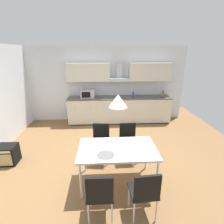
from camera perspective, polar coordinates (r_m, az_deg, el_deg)
name	(u,v)px	position (r m, az deg, el deg)	size (l,w,h in m)	color
ground_plane	(101,160)	(4.34, -3.55, -15.33)	(7.60, 8.07, 0.02)	brown
wall_back	(100,84)	(6.42, -3.79, 9.01)	(6.08, 0.10, 2.64)	silver
kitchen_counter	(119,109)	(6.30, 2.40, 0.82)	(3.61, 0.68, 0.93)	#333333
backsplash_tile	(119,88)	(6.41, 2.21, 7.81)	(3.59, 0.02, 0.51)	silver
upper_wall_cabinets	(119,72)	(6.17, 2.42, 12.84)	(3.59, 0.40, 0.60)	beige
microwave	(88,94)	(6.12, -7.98, 5.97)	(0.48, 0.35, 0.28)	#ADADB2
bottle_brown	(163,94)	(6.48, 16.29, 5.72)	(0.08, 0.08, 0.23)	brown
bottle_blue	(133,94)	(6.23, 6.94, 5.73)	(0.07, 0.07, 0.20)	blue
dining_table	(117,150)	(3.31, 1.79, -12.44)	(1.43, 0.87, 0.76)	white
chair_far_right	(128,138)	(4.14, 5.24, -8.45)	(0.41, 0.41, 0.87)	black
chair_near_left	(100,192)	(2.77, -3.98, -24.71)	(0.41, 0.41, 0.87)	black
chair_far_left	(101,139)	(4.10, -3.67, -8.71)	(0.44, 0.44, 0.87)	black
chair_near_right	(145,190)	(2.83, 10.62, -23.85)	(0.43, 0.43, 0.87)	black
guitar_amp	(5,154)	(4.77, -31.44, -11.74)	(0.52, 0.37, 0.44)	black
pendant_lamp	(118,101)	(2.93, 1.98, 3.69)	(0.32, 0.32, 0.22)	silver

